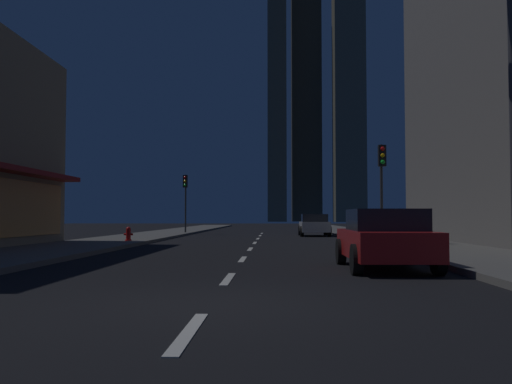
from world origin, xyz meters
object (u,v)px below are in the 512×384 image
(fire_hydrant_far_left, at_px, (128,234))
(traffic_light_near_right, at_px, (382,171))
(car_parked_far, at_px, (314,225))
(traffic_light_far_left, at_px, (185,190))
(car_parked_near, at_px, (385,239))
(street_lamp_right, at_px, (474,45))

(fire_hydrant_far_left, height_order, traffic_light_near_right, traffic_light_near_right)
(fire_hydrant_far_left, bearing_deg, car_parked_far, 49.43)
(fire_hydrant_far_left, bearing_deg, traffic_light_near_right, -11.45)
(traffic_light_far_left, bearing_deg, car_parked_near, -71.03)
(traffic_light_near_right, relative_size, street_lamp_right, 0.64)
(car_parked_near, bearing_deg, car_parked_far, 90.00)
(car_parked_near, relative_size, fire_hydrant_far_left, 6.48)
(car_parked_near, distance_m, street_lamp_right, 4.83)
(car_parked_far, bearing_deg, car_parked_near, -90.00)
(fire_hydrant_far_left, height_order, street_lamp_right, street_lamp_right)
(street_lamp_right, bearing_deg, car_parked_near, 146.01)
(traffic_light_near_right, bearing_deg, fire_hydrant_far_left, 168.55)
(fire_hydrant_far_left, distance_m, traffic_light_near_right, 11.95)
(car_parked_near, xyz_separation_m, fire_hydrant_far_left, (-9.50, 12.34, -0.29))
(car_parked_near, xyz_separation_m, traffic_light_near_right, (1.90, 10.03, 2.45))
(fire_hydrant_far_left, distance_m, street_lamp_right, 18.22)
(street_lamp_right, bearing_deg, traffic_light_near_right, 89.39)
(car_parked_near, height_order, traffic_light_far_left, traffic_light_far_left)
(traffic_light_far_left, bearing_deg, car_parked_far, -18.41)
(car_parked_far, bearing_deg, traffic_light_near_right, -81.93)
(car_parked_near, relative_size, car_parked_far, 1.00)
(car_parked_far, distance_m, traffic_light_near_right, 13.76)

